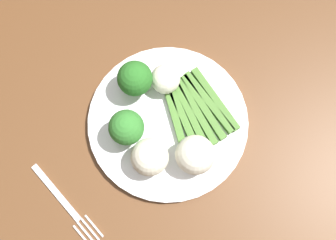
{
  "coord_description": "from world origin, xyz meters",
  "views": [
    {
      "loc": [
        0.18,
        0.09,
        1.42
      ],
      "look_at": [
        0.04,
        -0.02,
        0.77
      ],
      "focal_mm": 42.77,
      "sensor_mm": 36.0,
      "label": 1
    }
  ],
  "objects_px": {
    "plate": "(168,122)",
    "fork": "(66,204)",
    "broccoli_front_left": "(126,128)",
    "cauliflower_near_center": "(195,155)",
    "dining_table": "(186,124)",
    "cauliflower_right": "(151,158)",
    "cauliflower_back_right": "(165,79)",
    "broccoli_back": "(135,79)",
    "asparagus_bundle": "(196,109)"
  },
  "relations": [
    {
      "from": "broccoli_back",
      "to": "cauliflower_near_center",
      "type": "height_order",
      "value": "broccoli_back"
    },
    {
      "from": "dining_table",
      "to": "broccoli_back",
      "type": "relative_size",
      "value": 19.81
    },
    {
      "from": "broccoli_front_left",
      "to": "cauliflower_right",
      "type": "relative_size",
      "value": 1.15
    },
    {
      "from": "broccoli_back",
      "to": "broccoli_front_left",
      "type": "bearing_deg",
      "value": 27.52
    },
    {
      "from": "asparagus_bundle",
      "to": "cauliflower_near_center",
      "type": "relative_size",
      "value": 2.41
    },
    {
      "from": "broccoli_front_left",
      "to": "fork",
      "type": "bearing_deg",
      "value": -5.4
    },
    {
      "from": "cauliflower_back_right",
      "to": "broccoli_back",
      "type": "bearing_deg",
      "value": -47.82
    },
    {
      "from": "asparagus_bundle",
      "to": "broccoli_back",
      "type": "relative_size",
      "value": 2.14
    },
    {
      "from": "dining_table",
      "to": "fork",
      "type": "height_order",
      "value": "fork"
    },
    {
      "from": "cauliflower_back_right",
      "to": "cauliflower_near_center",
      "type": "bearing_deg",
      "value": 55.57
    },
    {
      "from": "broccoli_front_left",
      "to": "cauliflower_back_right",
      "type": "distance_m",
      "value": 0.11
    },
    {
      "from": "asparagus_bundle",
      "to": "fork",
      "type": "height_order",
      "value": "asparagus_bundle"
    },
    {
      "from": "dining_table",
      "to": "cauliflower_right",
      "type": "relative_size",
      "value": 23.37
    },
    {
      "from": "asparagus_bundle",
      "to": "fork",
      "type": "xyz_separation_m",
      "value": [
        0.25,
        -0.08,
        -0.02
      ]
    },
    {
      "from": "dining_table",
      "to": "plate",
      "type": "bearing_deg",
      "value": -21.61
    },
    {
      "from": "cauliflower_right",
      "to": "broccoli_back",
      "type": "bearing_deg",
      "value": -132.38
    },
    {
      "from": "plate",
      "to": "fork",
      "type": "relative_size",
      "value": 1.64
    },
    {
      "from": "broccoli_back",
      "to": "cauliflower_right",
      "type": "height_order",
      "value": "broccoli_back"
    },
    {
      "from": "cauliflower_near_center",
      "to": "fork",
      "type": "distance_m",
      "value": 0.22
    },
    {
      "from": "plate",
      "to": "fork",
      "type": "bearing_deg",
      "value": -14.73
    },
    {
      "from": "cauliflower_near_center",
      "to": "dining_table",
      "type": "bearing_deg",
      "value": -140.08
    },
    {
      "from": "asparagus_bundle",
      "to": "cauliflower_right",
      "type": "height_order",
      "value": "cauliflower_right"
    },
    {
      "from": "dining_table",
      "to": "cauliflower_right",
      "type": "height_order",
      "value": "cauliflower_right"
    },
    {
      "from": "dining_table",
      "to": "cauliflower_back_right",
      "type": "bearing_deg",
      "value": -100.65
    },
    {
      "from": "plate",
      "to": "broccoli_back",
      "type": "relative_size",
      "value": 3.79
    },
    {
      "from": "cauliflower_right",
      "to": "fork",
      "type": "relative_size",
      "value": 0.37
    },
    {
      "from": "cauliflower_right",
      "to": "cauliflower_back_right",
      "type": "bearing_deg",
      "value": -153.71
    },
    {
      "from": "plate",
      "to": "cauliflower_right",
      "type": "height_order",
      "value": "cauliflower_right"
    },
    {
      "from": "broccoli_back",
      "to": "cauliflower_back_right",
      "type": "xyz_separation_m",
      "value": [
        -0.03,
        0.04,
        -0.02
      ]
    },
    {
      "from": "asparagus_bundle",
      "to": "cauliflower_near_center",
      "type": "distance_m",
      "value": 0.09
    },
    {
      "from": "dining_table",
      "to": "fork",
      "type": "distance_m",
      "value": 0.27
    },
    {
      "from": "dining_table",
      "to": "broccoli_back",
      "type": "xyz_separation_m",
      "value": [
        0.02,
        -0.09,
        0.15
      ]
    },
    {
      "from": "asparagus_bundle",
      "to": "cauliflower_back_right",
      "type": "distance_m",
      "value": 0.07
    },
    {
      "from": "cauliflower_back_right",
      "to": "cauliflower_near_center",
      "type": "height_order",
      "value": "cauliflower_near_center"
    },
    {
      "from": "broccoli_front_left",
      "to": "fork",
      "type": "height_order",
      "value": "broccoli_front_left"
    },
    {
      "from": "cauliflower_back_right",
      "to": "cauliflower_near_center",
      "type": "xyz_separation_m",
      "value": [
        0.08,
        0.11,
        0.01
      ]
    },
    {
      "from": "plate",
      "to": "broccoli_front_left",
      "type": "bearing_deg",
      "value": -35.74
    },
    {
      "from": "dining_table",
      "to": "cauliflower_near_center",
      "type": "bearing_deg",
      "value": 39.92
    },
    {
      "from": "broccoli_front_left",
      "to": "fork",
      "type": "relative_size",
      "value": 0.42
    },
    {
      "from": "cauliflower_right",
      "to": "cauliflower_near_center",
      "type": "distance_m",
      "value": 0.07
    },
    {
      "from": "cauliflower_back_right",
      "to": "plate",
      "type": "bearing_deg",
      "value": 39.46
    },
    {
      "from": "broccoli_front_left",
      "to": "cauliflower_near_center",
      "type": "relative_size",
      "value": 1.1
    },
    {
      "from": "dining_table",
      "to": "cauliflower_back_right",
      "type": "xyz_separation_m",
      "value": [
        -0.01,
        -0.06,
        0.13
      ]
    },
    {
      "from": "broccoli_back",
      "to": "cauliflower_near_center",
      "type": "distance_m",
      "value": 0.16
    },
    {
      "from": "plate",
      "to": "fork",
      "type": "xyz_separation_m",
      "value": [
        0.21,
        -0.05,
        -0.01
      ]
    },
    {
      "from": "cauliflower_right",
      "to": "cauliflower_back_right",
      "type": "xyz_separation_m",
      "value": [
        -0.12,
        -0.06,
        -0.01
      ]
    },
    {
      "from": "broccoli_front_left",
      "to": "cauliflower_near_center",
      "type": "xyz_separation_m",
      "value": [
        -0.03,
        0.11,
        -0.01
      ]
    },
    {
      "from": "cauliflower_back_right",
      "to": "asparagus_bundle",
      "type": "bearing_deg",
      "value": 82.83
    },
    {
      "from": "asparagus_bundle",
      "to": "broccoli_front_left",
      "type": "height_order",
      "value": "broccoli_front_left"
    },
    {
      "from": "cauliflower_near_center",
      "to": "plate",
      "type": "bearing_deg",
      "value": -110.74
    }
  ]
}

